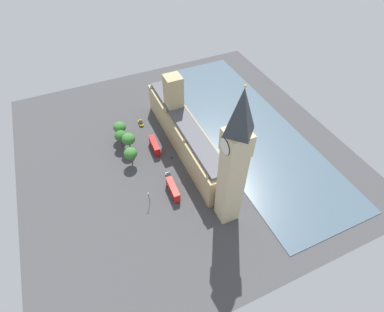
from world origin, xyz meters
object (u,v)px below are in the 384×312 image
Objects in this scene: car_silver_opposite_hall at (169,176)px; plane_tree_under_trees at (128,139)px; double_decker_bus_midblock at (155,145)px; street_lamp_leading at (149,196)px; parliament_building at (184,131)px; plane_tree_kerbside at (130,153)px; car_yellow_cab_by_river_gate at (141,123)px; plane_tree_corner at (120,127)px; plane_tree_near_tower at (121,136)px; pedestrian_trailing at (172,157)px; double_decker_bus_far_end at (173,189)px; clock_tower at (234,162)px.

plane_tree_under_trees reaches higher than car_silver_opposite_hall.
double_decker_bus_midblock is 12.17m from plane_tree_under_trees.
double_decker_bus_midblock is at bearing -113.07° from street_lamp_leading.
parliament_building is 22.44m from car_silver_opposite_hall.
plane_tree_kerbside reaches higher than street_lamp_leading.
car_silver_opposite_hall is at bearing -85.23° from car_yellow_cab_by_river_gate.
street_lamp_leading is at bearing 87.59° from plane_tree_under_trees.
plane_tree_corner is (25.63, -16.49, -1.68)m from parliament_building.
plane_tree_under_trees reaches higher than plane_tree_near_tower.
car_yellow_cab_by_river_gate is 27.68m from plane_tree_kerbside.
parliament_building is 13.07m from pedestrian_trailing.
car_yellow_cab_by_river_gate is 29.08m from pedestrian_trailing.
plane_tree_near_tower is 0.98× the size of plane_tree_kerbside.
double_decker_bus_far_end is 1.06× the size of plane_tree_under_trees.
car_yellow_cab_by_river_gate is at bearing -87.57° from car_silver_opposite_hall.
street_lamp_leading reaches higher than double_decker_bus_midblock.
plane_tree_near_tower is at bearing -63.61° from clock_tower.
plane_tree_kerbside is at bearing 22.59° from double_decker_bus_midblock.
car_silver_opposite_hall is 0.51× the size of plane_tree_corner.
car_yellow_cab_by_river_gate is at bearing -103.32° from street_lamp_leading.
car_yellow_cab_by_river_gate is at bearing -121.66° from plane_tree_under_trees.
street_lamp_leading is at bearing 44.64° from parliament_building.
plane_tree_corner is at bearing 110.01° from pedestrian_trailing.
double_decker_bus_midblock is 15.87m from plane_tree_near_tower.
car_yellow_cab_by_river_gate is (14.14, -22.74, -7.71)m from parliament_building.
plane_tree_corner reaches higher than car_yellow_cab_by_river_gate.
plane_tree_under_trees is at bearing -15.10° from parliament_building.
double_decker_bus_midblock is (13.65, -2.61, -5.97)m from parliament_building.
clock_tower is 6.52× the size of plane_tree_near_tower.
car_silver_opposite_hall is 2.81× the size of pedestrian_trailing.
plane_tree_kerbside is (10.47, -22.43, 3.94)m from double_decker_bus_far_end.
car_silver_opposite_hall is at bearing 114.79° from plane_tree_under_trees.
plane_tree_corner is 41.70m from street_lamp_leading.
parliament_building reaches higher than plane_tree_near_tower.
plane_tree_corner is at bearing -99.88° from plane_tree_near_tower.
double_decker_bus_far_end is at bearing -87.10° from car_yellow_cab_by_river_gate.
parliament_building is at bearing 171.82° from double_decker_bus_midblock.
plane_tree_under_trees is 1.10× the size of plane_tree_kerbside.
street_lamp_leading reaches higher than car_yellow_cab_by_river_gate.
clock_tower is 12.17× the size of car_yellow_cab_by_river_gate.
plane_tree_corner reaches higher than street_lamp_leading.
double_decker_bus_far_end is at bearing 81.82° from car_silver_opposite_hall.
double_decker_bus_midblock is 1.17× the size of plane_tree_kerbside.
double_decker_bus_far_end is 1.20× the size of plane_tree_near_tower.
parliament_building is 46.84m from clock_tower.
plane_tree_kerbside reaches higher than car_yellow_cab_by_river_gate.
double_decker_bus_midblock is 1.06× the size of plane_tree_under_trees.
plane_tree_under_trees is 8.46m from plane_tree_kerbside.
plane_tree_under_trees is (24.14, -6.51, -1.20)m from parliament_building.
clock_tower is at bearing 109.25° from double_decker_bus_midblock.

